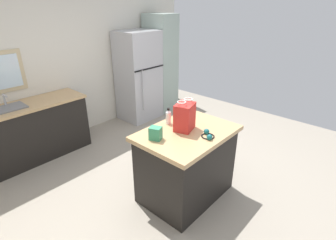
{
  "coord_description": "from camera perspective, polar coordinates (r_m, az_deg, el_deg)",
  "views": [
    {
      "loc": [
        -2.37,
        -1.92,
        2.29
      ],
      "look_at": [
        -0.19,
        0.03,
        0.96
      ],
      "focal_mm": 28.11,
      "sensor_mm": 36.0,
      "label": 1
    }
  ],
  "objects": [
    {
      "name": "shopping_bag",
      "position": [
        3.03,
        3.63,
        0.76
      ],
      "size": [
        0.29,
        0.26,
        0.37
      ],
      "color": "red",
      "rests_on": "kitchen_island"
    },
    {
      "name": "ground",
      "position": [
        3.81,
        2.3,
        -12.46
      ],
      "size": [
        6.28,
        6.28,
        0.0
      ],
      "primitive_type": "plane",
      "color": "#9E9384"
    },
    {
      "name": "sink_counter",
      "position": [
        4.56,
        -27.21,
        -2.07
      ],
      "size": [
        1.62,
        0.59,
        1.09
      ],
      "color": "black",
      "rests_on": "ground"
    },
    {
      "name": "small_box",
      "position": [
        2.85,
        -2.72,
        -2.9
      ],
      "size": [
        0.14,
        0.15,
        0.14
      ],
      "primitive_type": "cube",
      "rotation": [
        0.0,
        0.0,
        0.38
      ],
      "color": "#388E66",
      "rests_on": "kitchen_island"
    },
    {
      "name": "kitchen_island",
      "position": [
        3.29,
        3.95,
        -9.42
      ],
      "size": [
        1.15,
        0.84,
        0.91
      ],
      "color": "black",
      "rests_on": "ground"
    },
    {
      "name": "tall_cabinet",
      "position": [
        5.85,
        -1.56,
        12.01
      ],
      "size": [
        0.5,
        0.6,
        2.06
      ],
      "color": "#9EB2A8",
      "rests_on": "ground"
    },
    {
      "name": "back_wall",
      "position": [
        5.01,
        -19.72,
        12.22
      ],
      "size": [
        5.23,
        0.13,
        2.69
      ],
      "color": "silver",
      "rests_on": "ground"
    },
    {
      "name": "ear_defenders",
      "position": [
        2.95,
        8.65,
        -3.22
      ],
      "size": [
        0.21,
        0.21,
        0.06
      ],
      "color": "black",
      "rests_on": "kitchen_island"
    },
    {
      "name": "bottle",
      "position": [
        3.2,
        0.07,
        0.7
      ],
      "size": [
        0.07,
        0.07,
        0.2
      ],
      "color": "white",
      "rests_on": "kitchen_island"
    },
    {
      "name": "refrigerator",
      "position": [
        5.44,
        -6.37,
        9.39
      ],
      "size": [
        0.78,
        0.68,
        1.78
      ],
      "color": "#B7B7BC",
      "rests_on": "ground"
    }
  ]
}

